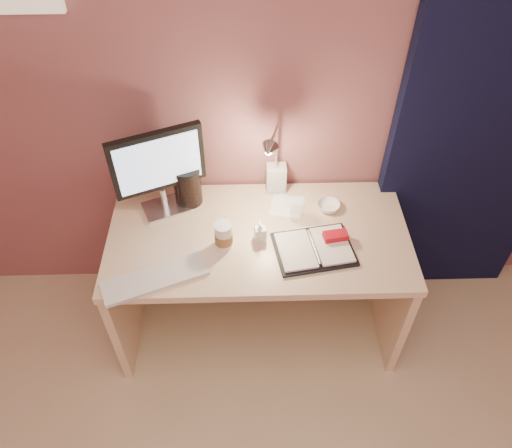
{
  "coord_description": "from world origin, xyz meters",
  "views": [
    {
      "loc": [
        -0.05,
        -0.19,
        2.43
      ],
      "look_at": [
        -0.01,
        1.33,
        0.85
      ],
      "focal_mm": 35.0,
      "sensor_mm": 36.0,
      "label": 1
    }
  ],
  "objects_px": {
    "clear_cup": "(297,210)",
    "product_box": "(276,178)",
    "desk": "(258,254)",
    "lotion_bottle": "(260,231)",
    "planner": "(316,247)",
    "coffee_cup": "(224,236)",
    "bowl": "(328,206)",
    "dark_jar": "(188,186)",
    "desk_lamp": "(284,163)",
    "monitor": "(158,166)",
    "keyboard": "(155,278)"
  },
  "relations": [
    {
      "from": "keyboard",
      "to": "desk_lamp",
      "type": "height_order",
      "value": "desk_lamp"
    },
    {
      "from": "bowl",
      "to": "desk_lamp",
      "type": "relative_size",
      "value": 0.26
    },
    {
      "from": "product_box",
      "to": "clear_cup",
      "type": "bearing_deg",
      "value": -67.82
    },
    {
      "from": "planner",
      "to": "coffee_cup",
      "type": "relative_size",
      "value": 2.89
    },
    {
      "from": "bowl",
      "to": "lotion_bottle",
      "type": "bearing_deg",
      "value": -150.62
    },
    {
      "from": "desk",
      "to": "monitor",
      "type": "bearing_deg",
      "value": 166.49
    },
    {
      "from": "keyboard",
      "to": "dark_jar",
      "type": "xyz_separation_m",
      "value": [
        0.11,
        0.49,
        0.08
      ]
    },
    {
      "from": "clear_cup",
      "to": "product_box",
      "type": "height_order",
      "value": "product_box"
    },
    {
      "from": "desk",
      "to": "monitor",
      "type": "relative_size",
      "value": 3.1
    },
    {
      "from": "desk",
      "to": "desk_lamp",
      "type": "bearing_deg",
      "value": 46.36
    },
    {
      "from": "monitor",
      "to": "keyboard",
      "type": "height_order",
      "value": "monitor"
    },
    {
      "from": "product_box",
      "to": "desk_lamp",
      "type": "relative_size",
      "value": 0.35
    },
    {
      "from": "keyboard",
      "to": "desk",
      "type": "bearing_deg",
      "value": 14.33
    },
    {
      "from": "lotion_bottle",
      "to": "desk",
      "type": "bearing_deg",
      "value": 93.42
    },
    {
      "from": "desk",
      "to": "bowl",
      "type": "relative_size",
      "value": 12.7
    },
    {
      "from": "keyboard",
      "to": "dark_jar",
      "type": "bearing_deg",
      "value": 55.22
    },
    {
      "from": "clear_cup",
      "to": "product_box",
      "type": "relative_size",
      "value": 0.82
    },
    {
      "from": "keyboard",
      "to": "bowl",
      "type": "xyz_separation_m",
      "value": [
        0.79,
        0.41,
        0.01
      ]
    },
    {
      "from": "clear_cup",
      "to": "bowl",
      "type": "relative_size",
      "value": 1.08
    },
    {
      "from": "keyboard",
      "to": "planner",
      "type": "xyz_separation_m",
      "value": [
        0.7,
        0.15,
        0.0
      ]
    },
    {
      "from": "monitor",
      "to": "product_box",
      "type": "xyz_separation_m",
      "value": [
        0.54,
        0.13,
        -0.2
      ]
    },
    {
      "from": "monitor",
      "to": "lotion_bottle",
      "type": "bearing_deg",
      "value": -47.73
    },
    {
      "from": "monitor",
      "to": "lotion_bottle",
      "type": "xyz_separation_m",
      "value": [
        0.45,
        -0.21,
        -0.22
      ]
    },
    {
      "from": "desk",
      "to": "clear_cup",
      "type": "relative_size",
      "value": 11.75
    },
    {
      "from": "product_box",
      "to": "desk_lamp",
      "type": "bearing_deg",
      "value": -78.48
    },
    {
      "from": "lotion_bottle",
      "to": "bowl",
      "type": "bearing_deg",
      "value": 29.38
    },
    {
      "from": "keyboard",
      "to": "clear_cup",
      "type": "bearing_deg",
      "value": 7.22
    },
    {
      "from": "planner",
      "to": "lotion_bottle",
      "type": "xyz_separation_m",
      "value": [
        -0.25,
        0.07,
        0.04
      ]
    },
    {
      "from": "monitor",
      "to": "dark_jar",
      "type": "xyz_separation_m",
      "value": [
        0.11,
        0.06,
        -0.18
      ]
    },
    {
      "from": "desk",
      "to": "lotion_bottle",
      "type": "xyz_separation_m",
      "value": [
        0.01,
        -0.1,
        0.28
      ]
    },
    {
      "from": "desk",
      "to": "lotion_bottle",
      "type": "distance_m",
      "value": 0.3
    },
    {
      "from": "planner",
      "to": "clear_cup",
      "type": "xyz_separation_m",
      "value": [
        -0.07,
        0.2,
        0.05
      ]
    },
    {
      "from": "coffee_cup",
      "to": "product_box",
      "type": "xyz_separation_m",
      "value": [
        0.26,
        0.38,
        0.01
      ]
    },
    {
      "from": "desk_lamp",
      "to": "dark_jar",
      "type": "bearing_deg",
      "value": -169.26
    },
    {
      "from": "coffee_cup",
      "to": "monitor",
      "type": "bearing_deg",
      "value": 139.54
    },
    {
      "from": "clear_cup",
      "to": "dark_jar",
      "type": "xyz_separation_m",
      "value": [
        -0.52,
        0.14,
        0.03
      ]
    },
    {
      "from": "coffee_cup",
      "to": "clear_cup",
      "type": "height_order",
      "value": "coffee_cup"
    },
    {
      "from": "planner",
      "to": "dark_jar",
      "type": "bearing_deg",
      "value": 140.72
    },
    {
      "from": "bowl",
      "to": "dark_jar",
      "type": "xyz_separation_m",
      "value": [
        -0.68,
        0.08,
        0.08
      ]
    },
    {
      "from": "planner",
      "to": "clear_cup",
      "type": "distance_m",
      "value": 0.22
    },
    {
      "from": "lotion_bottle",
      "to": "product_box",
      "type": "bearing_deg",
      "value": 75.26
    },
    {
      "from": "planner",
      "to": "clear_cup",
      "type": "height_order",
      "value": "clear_cup"
    },
    {
      "from": "bowl",
      "to": "clear_cup",
      "type": "bearing_deg",
      "value": -158.82
    },
    {
      "from": "planner",
      "to": "clear_cup",
      "type": "bearing_deg",
      "value": 99.6
    },
    {
      "from": "monitor",
      "to": "keyboard",
      "type": "relative_size",
      "value": 1.01
    },
    {
      "from": "coffee_cup",
      "to": "clear_cup",
      "type": "distance_m",
      "value": 0.38
    },
    {
      "from": "clear_cup",
      "to": "dark_jar",
      "type": "bearing_deg",
      "value": 165.02
    },
    {
      "from": "desk",
      "to": "dark_jar",
      "type": "bearing_deg",
      "value": 154.11
    },
    {
      "from": "clear_cup",
      "to": "product_box",
      "type": "distance_m",
      "value": 0.23
    },
    {
      "from": "desk",
      "to": "product_box",
      "type": "xyz_separation_m",
      "value": [
        0.1,
        0.24,
        0.3
      ]
    }
  ]
}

